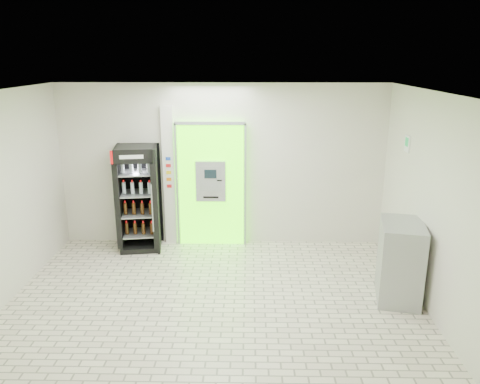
{
  "coord_description": "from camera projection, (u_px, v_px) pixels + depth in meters",
  "views": [
    {
      "loc": [
        0.5,
        -5.92,
        3.45
      ],
      "look_at": [
        0.36,
        1.2,
        1.37
      ],
      "focal_mm": 35.0,
      "sensor_mm": 36.0,
      "label": 1
    }
  ],
  "objects": [
    {
      "name": "beverage_cooler",
      "position": [
        139.0,
        200.0,
        8.52
      ],
      "size": [
        0.81,
        0.76,
        1.92
      ],
      "rotation": [
        0.0,
        0.0,
        0.15
      ],
      "color": "black",
      "rests_on": "ground"
    },
    {
      "name": "room_shell",
      "position": [
        211.0,
        183.0,
        6.14
      ],
      "size": [
        6.0,
        6.0,
        6.0
      ],
      "color": "silver",
      "rests_on": "ground"
    },
    {
      "name": "ground",
      "position": [
        213.0,
        308.0,
        6.66
      ],
      "size": [
        6.0,
        6.0,
        0.0
      ],
      "primitive_type": "plane",
      "color": "beige",
      "rests_on": "ground"
    },
    {
      "name": "atm_assembly",
      "position": [
        211.0,
        184.0,
        8.65
      ],
      "size": [
        1.3,
        0.24,
        2.33
      ],
      "color": "#46FB03",
      "rests_on": "ground"
    },
    {
      "name": "exit_sign",
      "position": [
        407.0,
        144.0,
        7.35
      ],
      "size": [
        0.02,
        0.22,
        0.26
      ],
      "color": "white",
      "rests_on": "room_shell"
    },
    {
      "name": "pillar",
      "position": [
        169.0,
        176.0,
        8.67
      ],
      "size": [
        0.22,
        0.11,
        2.6
      ],
      "color": "silver",
      "rests_on": "ground"
    },
    {
      "name": "steel_cabinet",
      "position": [
        400.0,
        261.0,
        6.78
      ],
      "size": [
        0.75,
        0.97,
        1.17
      ],
      "rotation": [
        0.0,
        0.0,
        -0.2
      ],
      "color": "#999BA0",
      "rests_on": "ground"
    }
  ]
}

